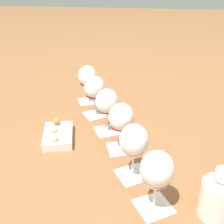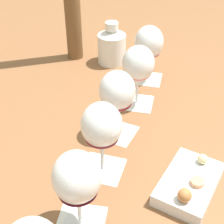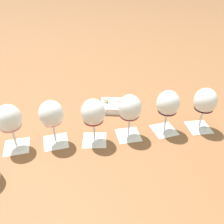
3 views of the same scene
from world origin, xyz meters
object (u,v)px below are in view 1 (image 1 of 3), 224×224
Objects in this scene: wine_glass_2 at (121,119)px; wine_glass_4 at (94,89)px; wine_glass_0 at (157,171)px; wine_glass_3 at (107,103)px; snack_dish at (58,135)px; ceramic_vase at (219,196)px; wine_glass_1 at (134,142)px; wine_glass_5 at (87,78)px.

wine_glass_2 is 0.29m from wine_glass_4.
wine_glass_0 is 1.00× the size of wine_glass_2.
snack_dish is at bearing 115.76° from wine_glass_3.
ceramic_vase is at bearing -91.90° from wine_glass_0.
wine_glass_0 is 0.14m from wine_glass_1.
wine_glass_1 and wine_glass_5 have the same top height.
wine_glass_1 is 1.22× the size of ceramic_vase.
ceramic_vase is (-0.27, -0.28, -0.06)m from wine_glass_2.
wine_glass_0 is 0.29m from wine_glass_2.
wine_glass_3 is 0.53m from ceramic_vase.
snack_dish is at bearing 82.26° from wine_glass_2.
wine_glass_2 is 0.95× the size of snack_dish.
wine_glass_1 is at bearing 27.54° from wine_glass_0.
wine_glass_1 and wine_glass_4 have the same top height.
wine_glass_3 is 1.00× the size of wine_glass_4.
snack_dish is at bearing 50.38° from wine_glass_0.
wine_glass_3 is 1.22× the size of ceramic_vase.
wine_glass_5 is 1.22× the size of ceramic_vase.
wine_glass_3 is 0.30m from wine_glass_5.
wine_glass_3 is at bearing 41.68° from ceramic_vase.
snack_dish is (-0.36, 0.04, -0.11)m from wine_glass_5.
wine_glass_4 is 0.68m from ceramic_vase.
ceramic_vase is (-0.66, -0.48, -0.06)m from wine_glass_5.
ceramic_vase is (-0.53, -0.42, -0.06)m from wine_glass_4.
wine_glass_5 is 0.37m from snack_dish.
wine_glass_5 is 0.95× the size of snack_dish.
wine_glass_4 is at bearing 26.13° from wine_glass_1.
wine_glass_5 is (0.66, 0.32, -0.00)m from wine_glass_0.
wine_glass_4 is at bearing 28.83° from wine_glass_3.
wine_glass_4 is (0.52, 0.26, 0.00)m from wine_glass_0.
wine_glass_0 is 1.00× the size of wine_glass_1.
snack_dish is (0.30, 0.36, -0.11)m from wine_glass_0.
wine_glass_0 is at bearing -129.62° from snack_dish.
wine_glass_5 is (0.53, 0.25, 0.00)m from wine_glass_1.
wine_glass_4 is 0.27m from snack_dish.
wine_glass_3 is 0.95× the size of snack_dish.
wine_glass_5 is at bearing 27.22° from wine_glass_2.
wine_glass_2 is at bearing -152.78° from wine_glass_5.
wine_glass_4 is at bearing -25.39° from snack_dish.
wine_glass_4 is 0.95× the size of snack_dish.
wine_glass_0 is 0.43m from wine_glass_3.
wine_glass_0 is at bearing -154.12° from wine_glass_5.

